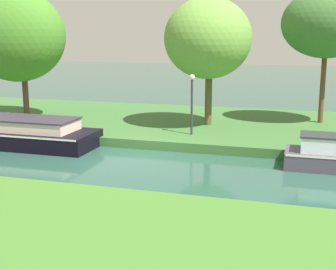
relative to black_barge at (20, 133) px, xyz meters
name	(u,v)px	position (x,y,z in m)	size (l,w,h in m)	color
ground_plane	(133,162)	(5.69, -1.20, -0.56)	(120.00, 120.00, 0.00)	#2A5346
riverbank_far	(180,124)	(5.69, 5.80, -0.36)	(72.00, 10.00, 0.40)	#3C6B33
black_barge	(20,133)	(0.00, 0.00, 0.00)	(6.75, 2.43, 1.25)	black
willow_tree_left	(15,36)	(-2.82, 4.31, 4.11)	(5.44, 4.01, 6.65)	brown
willow_tree_centre	(208,39)	(7.31, 4.63, 4.00)	(4.08, 4.43, 6.06)	brown
willow_tree_right	(327,23)	(12.62, 6.99, 4.71)	(4.34, 3.84, 6.55)	brown
lamp_post	(192,97)	(7.07, 2.54, 1.53)	(0.24, 0.24, 2.66)	#333338
mooring_post_far	(9,120)	(-1.54, 1.44, 0.22)	(0.15, 0.15, 0.76)	#423930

